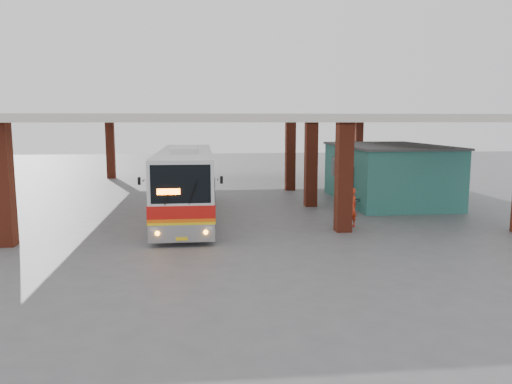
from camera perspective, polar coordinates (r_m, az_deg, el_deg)
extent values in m
plane|color=#515154|center=(22.71, 0.44, -3.02)|extent=(90.00, 90.00, 0.00)
cube|color=maroon|center=(20.06, 10.00, 1.65)|extent=(0.60, 0.60, 4.35)
cube|color=maroon|center=(25.84, 6.29, 3.17)|extent=(0.60, 0.60, 4.35)
cube|color=maroon|center=(31.70, 3.94, 4.13)|extent=(0.60, 0.60, 4.35)
cube|color=maroon|center=(19.52, -26.91, 0.70)|extent=(0.60, 0.60, 4.35)
cube|color=maroon|center=(39.79, -16.29, 4.65)|extent=(0.60, 0.60, 4.35)
cube|color=maroon|center=(41.17, 11.61, 4.92)|extent=(0.60, 0.60, 4.35)
cube|color=silver|center=(28.79, -0.08, 8.37)|extent=(21.00, 23.00, 0.30)
cube|color=#2A6967|center=(28.16, 14.80, 1.98)|extent=(5.00, 8.00, 3.00)
cube|color=#454545|center=(28.04, 14.92, 5.13)|extent=(5.20, 8.20, 0.12)
cube|color=#13352E|center=(25.99, 10.76, 0.61)|extent=(0.08, 0.95, 2.10)
cube|color=black|center=(28.77, 9.06, 2.88)|extent=(0.08, 1.20, 1.00)
cube|color=black|center=(28.76, 9.00, 2.88)|extent=(0.04, 1.30, 1.10)
cube|color=silver|center=(22.91, -8.03, 1.46)|extent=(2.32, 11.12, 2.60)
cube|color=silver|center=(21.86, -8.17, 4.79)|extent=(1.11, 2.78, 0.23)
cube|color=gray|center=(17.80, -8.47, -4.59)|extent=(2.34, 0.37, 0.65)
cube|color=red|center=(22.97, -8.00, 0.19)|extent=(2.36, 11.12, 0.46)
cube|color=#F05E0D|center=(23.02, -7.99, -0.53)|extent=(2.36, 11.12, 0.12)
cube|color=yellow|center=(23.03, -7.98, -0.79)|extent=(2.36, 11.12, 0.09)
cube|color=black|center=(17.37, -8.60, 0.90)|extent=(2.07, 0.10, 1.34)
cube|color=black|center=(23.66, -10.83, 2.73)|extent=(0.06, 8.34, 0.83)
cube|color=black|center=(23.59, -5.16, 2.83)|extent=(0.06, 8.34, 0.83)
cube|color=#FF5905|center=(17.37, -9.97, 0.04)|extent=(0.79, 0.05, 0.20)
sphere|color=orange|center=(17.66, -11.21, -4.67)|extent=(0.17, 0.17, 0.17)
sphere|color=orange|center=(17.59, -5.77, -4.60)|extent=(0.17, 0.17, 0.17)
cube|color=yellow|center=(17.64, -8.48, -5.32)|extent=(0.42, 0.03, 0.11)
cylinder|color=black|center=(19.34, -11.20, -3.77)|extent=(0.30, 0.93, 0.93)
cylinder|color=black|center=(19.26, -5.38, -3.69)|extent=(0.30, 0.93, 0.93)
cylinder|color=black|center=(26.34, -9.89, -0.56)|extent=(0.30, 0.93, 0.93)
cylinder|color=black|center=(26.29, -5.63, -0.49)|extent=(0.30, 0.93, 0.93)
cylinder|color=black|center=(27.53, -9.73, -0.18)|extent=(0.30, 0.93, 0.93)
cylinder|color=black|center=(27.48, -5.66, -0.11)|extent=(0.30, 0.93, 0.93)
imported|color=black|center=(24.55, 11.13, -1.18)|extent=(1.88, 0.78, 0.96)
imported|color=red|center=(21.08, 10.80, -1.76)|extent=(0.71, 0.61, 1.66)
cube|color=red|center=(31.34, 6.49, 0.42)|extent=(0.40, 0.40, 0.05)
cube|color=red|center=(31.33, 6.79, 0.86)|extent=(0.07, 0.37, 0.53)
cylinder|color=black|center=(31.18, 6.25, 0.17)|extent=(0.03, 0.03, 0.18)
cylinder|color=black|center=(31.23, 6.80, 0.18)|extent=(0.03, 0.03, 0.18)
cylinder|color=black|center=(31.48, 6.18, 0.25)|extent=(0.03, 0.03, 0.18)
cylinder|color=black|center=(31.52, 6.72, 0.25)|extent=(0.03, 0.03, 0.18)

